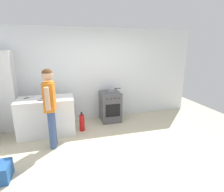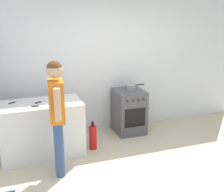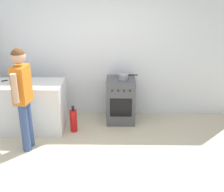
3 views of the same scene
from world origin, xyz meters
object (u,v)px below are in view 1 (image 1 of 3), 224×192
at_px(knife_utility, 29,98).
at_px(person, 50,102).
at_px(fire_extinguisher, 82,123).
at_px(pot, 112,90).
at_px(knife_paring, 45,98).
at_px(oven_left, 110,106).
at_px(larder_cabinet, 6,92).
at_px(knife_carving, 44,100).

distance_m(knife_utility, person, 1.00).
bearing_deg(fire_extinguisher, pot, 28.47).
bearing_deg(person, knife_utility, 122.91).
bearing_deg(knife_paring, pot, 12.06).
bearing_deg(oven_left, knife_paring, -168.32).
relative_size(knife_utility, knife_paring, 1.18).
relative_size(pot, larder_cabinet, 0.18).
bearing_deg(knife_carving, knife_utility, 138.04).
relative_size(oven_left, pot, 2.35).
bearing_deg(pot, knife_carving, -161.34).
xyz_separation_m(person, larder_cabinet, (-1.11, 1.17, -0.01)).
relative_size(pot, fire_extinguisher, 0.72).
height_order(knife_utility, knife_paring, same).
height_order(person, larder_cabinet, larder_cabinet).
relative_size(pot, knife_carving, 1.09).
distance_m(oven_left, pot, 0.48).
height_order(oven_left, knife_paring, knife_paring).
relative_size(pot, person, 0.22).
xyz_separation_m(pot, fire_extinguisher, (-0.92, -0.50, -0.69)).
relative_size(knife_paring, fire_extinguisher, 0.38).
bearing_deg(larder_cabinet, knife_paring, -25.74).
height_order(pot, larder_cabinet, larder_cabinet).
xyz_separation_m(pot, knife_paring, (-1.76, -0.38, 0.00)).
bearing_deg(pot, larder_cabinet, 178.33).
bearing_deg(larder_cabinet, oven_left, -2.21).
distance_m(pot, fire_extinguisher, 1.26).
xyz_separation_m(oven_left, person, (-1.54, -1.06, 0.58)).
xyz_separation_m(knife_utility, knife_paring, (0.37, -0.13, 0.00)).
relative_size(person, fire_extinguisher, 3.35).
bearing_deg(knife_utility, person, -57.09).
xyz_separation_m(knife_paring, person, (0.17, -0.71, 0.10)).
xyz_separation_m(oven_left, knife_carving, (-1.70, -0.57, 0.48)).
xyz_separation_m(knife_carving, person, (0.16, -0.50, 0.10)).
bearing_deg(knife_paring, larder_cabinet, 154.26).
xyz_separation_m(oven_left, fire_extinguisher, (-0.87, -0.48, -0.21)).
bearing_deg(oven_left, pot, 23.28).
distance_m(knife_utility, knife_paring, 0.39).
relative_size(pot, knife_utility, 1.60).
relative_size(knife_utility, person, 0.13).
relative_size(knife_carving, fire_extinguisher, 0.66).
distance_m(person, larder_cabinet, 1.61).
bearing_deg(fire_extinguisher, knife_utility, 168.26).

